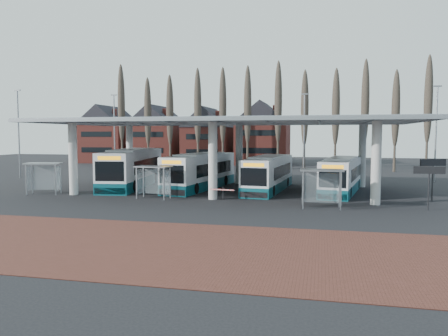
% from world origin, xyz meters
% --- Properties ---
extents(ground, '(140.00, 140.00, 0.00)m').
position_xyz_m(ground, '(0.00, 0.00, 0.00)').
color(ground, black).
rests_on(ground, ground).
extents(brick_strip, '(70.00, 10.00, 0.03)m').
position_xyz_m(brick_strip, '(0.00, -12.00, 0.01)').
color(brick_strip, brown).
rests_on(brick_strip, ground).
extents(station_canopy, '(32.00, 16.00, 6.34)m').
position_xyz_m(station_canopy, '(0.00, 8.00, 5.68)').
color(station_canopy, silver).
rests_on(station_canopy, ground).
extents(poplar_row, '(45.10, 1.10, 14.50)m').
position_xyz_m(poplar_row, '(0.00, 33.00, 8.78)').
color(poplar_row, '#473D33').
rests_on(poplar_row, ground).
extents(townhouse_row, '(36.80, 10.30, 12.25)m').
position_xyz_m(townhouse_row, '(-15.75, 44.00, 5.94)').
color(townhouse_row, maroon).
rests_on(townhouse_row, ground).
extents(lamp_post_a, '(0.80, 0.16, 10.17)m').
position_xyz_m(lamp_post_a, '(-18.00, 22.00, 5.34)').
color(lamp_post_a, slate).
rests_on(lamp_post_a, ground).
extents(lamp_post_b, '(0.80, 0.16, 10.17)m').
position_xyz_m(lamp_post_b, '(6.00, 26.00, 5.34)').
color(lamp_post_b, slate).
rests_on(lamp_post_b, ground).
extents(lamp_post_c, '(0.80, 0.16, 10.17)m').
position_xyz_m(lamp_post_c, '(20.00, 20.00, 5.34)').
color(lamp_post_c, slate).
rests_on(lamp_post_c, ground).
extents(lamp_post_d, '(0.80, 0.16, 10.17)m').
position_xyz_m(lamp_post_d, '(-26.00, 14.00, 5.34)').
color(lamp_post_d, slate).
rests_on(lamp_post_d, ground).
extents(bus_0, '(4.61, 13.32, 3.63)m').
position_xyz_m(bus_0, '(-9.68, 9.09, 1.71)').
color(bus_0, white).
rests_on(bus_0, ground).
extents(bus_1, '(4.10, 12.04, 3.28)m').
position_xyz_m(bus_1, '(-2.79, 9.06, 1.55)').
color(bus_1, white).
rests_on(bus_1, ground).
extents(bus_2, '(3.43, 11.43, 3.13)m').
position_xyz_m(bus_2, '(3.59, 8.89, 1.47)').
color(bus_2, white).
rests_on(bus_2, ground).
extents(bus_3, '(4.16, 11.20, 3.05)m').
position_xyz_m(bus_3, '(9.96, 9.03, 1.44)').
color(bus_3, white).
rests_on(bus_3, ground).
extents(shelter_0, '(3.09, 2.00, 2.65)m').
position_xyz_m(shelter_0, '(-14.66, 2.37, 1.93)').
color(shelter_0, gray).
rests_on(shelter_0, ground).
extents(shelter_1, '(2.89, 1.67, 2.56)m').
position_xyz_m(shelter_1, '(-4.63, 1.98, 1.86)').
color(shelter_1, gray).
rests_on(shelter_1, ground).
extents(shelter_2, '(2.92, 1.54, 2.66)m').
position_xyz_m(shelter_2, '(8.22, 0.18, 1.94)').
color(shelter_2, gray).
rests_on(shelter_2, ground).
extents(info_sign_0, '(1.97, 0.15, 2.93)m').
position_xyz_m(info_sign_0, '(15.13, 0.71, 2.45)').
color(info_sign_0, black).
rests_on(info_sign_0, ground).
extents(info_sign_1, '(2.01, 0.93, 3.18)m').
position_xyz_m(info_sign_1, '(16.45, 5.48, 2.66)').
color(info_sign_1, black).
rests_on(info_sign_1, ground).
extents(barrier, '(1.96, 0.66, 0.98)m').
position_xyz_m(barrier, '(0.85, 1.96, 0.76)').
color(barrier, black).
rests_on(barrier, ground).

